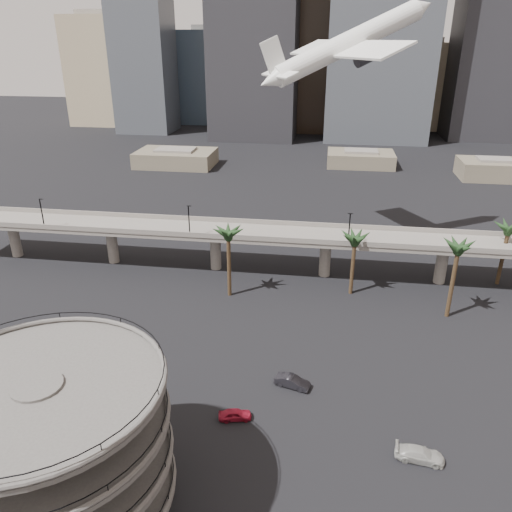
# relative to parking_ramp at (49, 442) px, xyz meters

# --- Properties ---
(ground) EXTENTS (700.00, 700.00, 0.00)m
(ground) POSITION_rel_parking_ramp_xyz_m (13.00, 4.00, -9.84)
(ground) COLOR black
(ground) RESTS_ON ground
(parking_ramp) EXTENTS (22.20, 22.20, 17.35)m
(parking_ramp) POSITION_rel_parking_ramp_xyz_m (0.00, 0.00, 0.00)
(parking_ramp) COLOR #4E4B49
(parking_ramp) RESTS_ON ground
(overpass) EXTENTS (130.00, 9.30, 14.70)m
(overpass) POSITION_rel_parking_ramp_xyz_m (13.00, 59.00, -2.50)
(overpass) COLOR slate
(overpass) RESTS_ON ground
(palm_trees) EXTENTS (54.40, 18.40, 14.00)m
(palm_trees) POSITION_rel_parking_ramp_xyz_m (34.48, 51.47, 1.46)
(palm_trees) COLOR #43321C
(palm_trees) RESTS_ON ground
(low_buildings) EXTENTS (135.00, 27.50, 6.80)m
(low_buildings) POSITION_rel_parking_ramp_xyz_m (19.89, 146.30, -6.97)
(low_buildings) COLOR brown
(low_buildings) RESTS_ON ground
(skyline) EXTENTS (269.00, 86.00, 119.64)m
(skyline) POSITION_rel_parking_ramp_xyz_m (28.11, 221.08, 33.91)
(skyline) COLOR gray
(skyline) RESTS_ON ground
(airborne_jet) EXTENTS (33.80, 32.16, 17.61)m
(airborne_jet) POSITION_rel_parking_ramp_xyz_m (25.87, 71.09, 32.44)
(airborne_jet) COLOR white
(airborne_jet) RESTS_ON ground
(car_a) EXTENTS (4.34, 2.53, 1.39)m
(car_a) POSITION_rel_parking_ramp_xyz_m (13.97, 16.17, -9.14)
(car_a) COLOR #A3172E
(car_a) RESTS_ON ground
(car_b) EXTENTS (5.12, 2.91, 1.60)m
(car_b) POSITION_rel_parking_ramp_xyz_m (20.50, 23.46, -9.04)
(car_b) COLOR black
(car_b) RESTS_ON ground
(car_c) EXTENTS (5.61, 2.75, 1.57)m
(car_c) POSITION_rel_parking_ramp_xyz_m (35.61, 12.77, -9.05)
(car_c) COLOR #B4B4B0
(car_c) RESTS_ON ground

